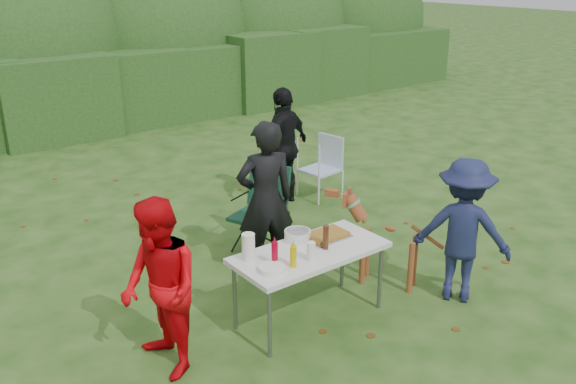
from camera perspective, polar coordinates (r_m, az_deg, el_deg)
ground at (r=6.39m, az=2.01°, el=-10.30°), size 80.00×80.00×0.00m
hedge_row at (r=12.94m, az=-21.23°, el=8.47°), size 22.00×1.40×1.70m
shrub_backdrop at (r=14.35m, az=-23.56°, el=12.30°), size 20.00×2.60×3.20m
folding_table at (r=5.81m, az=2.08°, el=-5.93°), size 1.50×0.70×0.74m
person_cook at (r=6.60m, az=-2.12°, el=-0.74°), size 0.74×0.59×1.76m
person_red_jacket at (r=5.17m, az=-11.87°, el=-8.89°), size 0.62×0.78×1.56m
person_black_puffy at (r=8.64m, az=-0.35°, el=4.28°), size 1.07×0.69×1.69m
child at (r=6.39m, az=16.03°, el=-3.49°), size 1.02×1.12×1.52m
dog at (r=6.59m, az=9.46°, el=-4.67°), size 0.89×1.11×0.99m
camping_chair at (r=7.24m, az=-2.79°, el=-1.78°), size 0.86×0.86×1.05m
lawn_chair at (r=8.98m, az=3.01°, el=2.31°), size 0.61×0.61×0.92m
food_tray at (r=6.04m, az=3.61°, el=-4.23°), size 0.45×0.30×0.02m
focaccia_bread at (r=6.02m, az=3.62°, el=-3.98°), size 0.40×0.26×0.04m
mustard_bottle at (r=5.44m, az=0.50°, el=-6.06°), size 0.06×0.06×0.20m
ketchup_bottle at (r=5.47m, az=-1.25°, el=-5.79°), size 0.06×0.06×0.22m
beer_bottle at (r=5.77m, az=3.56°, el=-4.25°), size 0.06×0.06×0.24m
paper_towel_roll at (r=5.56m, az=-3.73°, el=-5.17°), size 0.12×0.12×0.26m
cup_stack at (r=5.56m, az=2.17°, el=-5.57°), size 0.08×0.08×0.18m
pasta_bowl at (r=5.97m, az=0.90°, el=-4.07°), size 0.26×0.26×0.10m
plate_stack at (r=5.40m, az=-1.49°, el=-7.19°), size 0.24×0.24×0.05m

